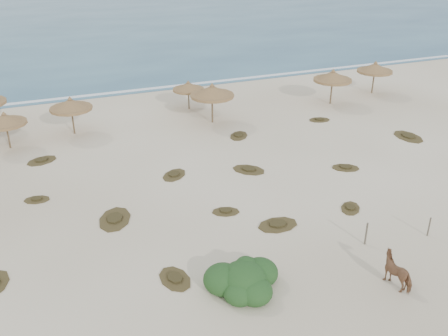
{
  "coord_description": "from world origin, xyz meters",
  "views": [
    {
      "loc": [
        -10.58,
        -18.37,
        13.73
      ],
      "look_at": [
        -1.39,
        5.0,
        1.47
      ],
      "focal_mm": 40.0,
      "sensor_mm": 36.0,
      "label": 1
    }
  ],
  "objects": [
    {
      "name": "ground",
      "position": [
        0.0,
        0.0,
        0.0
      ],
      "size": [
        160.0,
        160.0,
        0.0
      ],
      "primitive_type": "plane",
      "color": "#FAEACD",
      "rests_on": "ground"
    },
    {
      "name": "ocean",
      "position": [
        0.0,
        75.0,
        0.0
      ],
      "size": [
        200.0,
        100.0,
        0.01
      ],
      "primitive_type": "cube",
      "color": "navy",
      "rests_on": "ground"
    },
    {
      "name": "foam_line",
      "position": [
        0.0,
        26.0,
        0.0
      ],
      "size": [
        70.0,
        0.6,
        0.01
      ],
      "primitive_type": "cube",
      "color": "white",
      "rests_on": "ground"
    },
    {
      "name": "palapa_0",
      "position": [
        -12.75,
        16.11,
        2.04
      ],
      "size": [
        3.64,
        3.64,
        2.63
      ],
      "rotation": [
        0.0,
        0.0,
        -0.38
      ],
      "color": "brown",
      "rests_on": "ground"
    },
    {
      "name": "palapa_2",
      "position": [
        -8.36,
        17.18,
        2.2
      ],
      "size": [
        3.68,
        3.68,
        2.83
      ],
      "rotation": [
        0.0,
        0.0,
        -0.25
      ],
      "color": "brown",
      "rests_on": "ground"
    },
    {
      "name": "palapa_3",
      "position": [
        1.11,
        19.28,
        1.89
      ],
      "size": [
        3.23,
        3.23,
        2.44
      ],
      "rotation": [
        0.0,
        0.0,
        -0.29
      ],
      "color": "brown",
      "rests_on": "ground"
    },
    {
      "name": "palapa_4",
      "position": [
        1.85,
        15.68,
        2.43
      ],
      "size": [
        3.82,
        3.82,
        3.13
      ],
      "rotation": [
        0.0,
        0.0,
        -0.15
      ],
      "color": "brown",
      "rests_on": "ground"
    },
    {
      "name": "palapa_5",
      "position": [
        12.77,
        16.2,
        2.34
      ],
      "size": [
        3.58,
        3.58,
        3.02
      ],
      "rotation": [
        0.0,
        0.0,
        -0.12
      ],
      "color": "brown",
      "rests_on": "ground"
    },
    {
      "name": "palapa_6",
      "position": [
        17.91,
        17.37,
        2.29
      ],
      "size": [
        3.82,
        3.82,
        2.95
      ],
      "rotation": [
        0.0,
        0.0,
        0.24
      ],
      "color": "brown",
      "rests_on": "ground"
    },
    {
      "name": "horse",
      "position": [
        2.39,
        -5.37,
        0.69
      ],
      "size": [
        1.09,
        1.77,
        1.39
      ],
      "primitive_type": "imported",
      "rotation": [
        0.0,
        0.0,
        3.36
      ],
      "color": "#8F6141",
      "rests_on": "ground"
    },
    {
      "name": "fence_post_near",
      "position": [
        2.94,
        -2.39,
        0.59
      ],
      "size": [
        0.11,
        0.11,
        1.18
      ],
      "primitive_type": "cylinder",
      "rotation": [
        0.0,
        0.0,
        -0.36
      ],
      "color": "#615A49",
      "rests_on": "ground"
    },
    {
      "name": "fence_post_far",
      "position": [
        6.24,
        -2.91,
        0.52
      ],
      "size": [
        0.1,
        0.1,
        1.03
      ],
      "primitive_type": "cylinder",
      "rotation": [
        0.0,
        0.0,
        -0.43
      ],
      "color": "#615A49",
      "rests_on": "ground"
    },
    {
      "name": "bush",
      "position": [
        -3.76,
        -3.27,
        0.48
      ],
      "size": [
        3.26,
        2.88,
        1.46
      ],
      "rotation": [
        0.0,
        0.0,
        -0.37
      ],
      "color": "#294F22",
      "rests_on": "ground"
    },
    {
      "name": "scrub_1",
      "position": [
        -7.79,
        4.19,
        0.05
      ],
      "size": [
        2.36,
        2.86,
        0.16
      ],
      "rotation": [
        0.0,
        0.0,
        1.21
      ],
      "color": "#4F4523",
      "rests_on": "ground"
    },
    {
      "name": "scrub_2",
      "position": [
        -2.16,
        2.78,
        0.05
      ],
      "size": [
        1.69,
        1.36,
        0.16
      ],
      "rotation": [
        0.0,
        0.0,
        2.83
      ],
      "color": "#4F4523",
      "rests_on": "ground"
    },
    {
      "name": "scrub_3",
      "position": [
        1.03,
        6.94,
        0.05
      ],
      "size": [
        2.42,
        2.41,
        0.16
      ],
      "rotation": [
        0.0,
        0.0,
        2.37
      ],
      "color": "#4F4523",
      "rests_on": "ground"
    },
    {
      "name": "scrub_4",
      "position": [
        6.8,
        4.98,
        0.05
      ],
      "size": [
        2.03,
        1.76,
        0.16
      ],
      "rotation": [
        0.0,
        0.0,
        2.67
      ],
      "color": "#4F4523",
      "rests_on": "ground"
    },
    {
      "name": "scrub_5",
      "position": [
        13.91,
        7.67,
        0.05
      ],
      "size": [
        1.65,
        2.51,
        0.16
      ],
      "rotation": [
        0.0,
        0.0,
        1.58
      ],
      "color": "#4F4523",
      "rests_on": "ground"
    },
    {
      "name": "scrub_6",
      "position": [
        -10.88,
        13.06,
        0.05
      ],
      "size": [
        2.29,
        1.93,
        0.16
      ],
      "rotation": [
        0.0,
        0.0,
        0.4
      ],
      "color": "#4F4523",
      "rests_on": "ground"
    },
    {
      "name": "scrub_7",
      "position": [
        2.62,
        12.29,
        0.05
      ],
      "size": [
        2.09,
        2.21,
        0.16
      ],
      "rotation": [
        0.0,
        0.0,
        0.92
      ],
      "color": "#4F4523",
      "rests_on": "ground"
    },
    {
      "name": "scrub_8",
      "position": [
        -11.44,
        7.81,
        0.05
      ],
      "size": [
        1.57,
        1.2,
        0.16
      ],
      "rotation": [
        0.0,
        0.0,
        2.92
      ],
      "color": "#4F4523",
      "rests_on": "ground"
    },
    {
      "name": "scrub_9",
      "position": [
        -0.18,
        0.61,
        0.05
      ],
      "size": [
        2.15,
        1.41,
        0.16
      ],
      "rotation": [
        0.0,
        0.0,
        0.01
      ],
      "color": "#4F4523",
      "rests_on": "ground"
    },
    {
      "name": "scrub_10",
      "position": [
        9.77,
        13.01,
        0.05
      ],
      "size": [
        1.84,
        1.38,
        0.16
      ],
      "rotation": [
        0.0,
        0.0,
        2.95
      ],
      "color": "#4F4523",
      "rests_on": "ground"
    },
    {
      "name": "scrub_11",
      "position": [
        -6.26,
        -1.62,
        0.05
      ],
      "size": [
        1.55,
        2.07,
        0.16
      ],
      "rotation": [
        0.0,
        0.0,
        1.76
      ],
      "color": "#4F4523",
      "rests_on": "ground"
    },
    {
      "name": "scrub_12",
      "position": [
        4.21,
        0.65,
        0.05
      ],
      "size": [
        1.74,
        1.79,
        0.16
      ],
      "rotation": [
        0.0,
        0.0,
        0.85
      ],
      "color": "#4F4523",
      "rests_on": "ground"
    },
    {
      "name": "scrub_13",
      "position": [
        -3.49,
        7.94,
        0.05
      ],
      "size": [
        2.17,
        2.16,
        0.16
      ],
      "rotation": [
        0.0,
        0.0,
        0.78
      ],
      "color": "#4F4523",
      "rests_on": "ground"
    }
  ]
}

